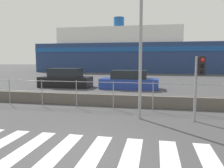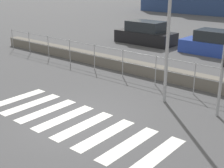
{
  "view_description": "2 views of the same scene",
  "coord_description": "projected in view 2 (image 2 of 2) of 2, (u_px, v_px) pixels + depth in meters",
  "views": [
    {
      "loc": [
        1.87,
        -4.93,
        2.31
      ],
      "look_at": [
        0.5,
        2.0,
        1.5
      ],
      "focal_mm": 35.0,
      "sensor_mm": 36.0,
      "label": 1
    },
    {
      "loc": [
        6.82,
        -6.14,
        4.4
      ],
      "look_at": [
        0.79,
        1.0,
        1.2
      ],
      "focal_mm": 50.0,
      "sensor_mm": 36.0,
      "label": 2
    }
  ],
  "objects": [
    {
      "name": "streetlamp",
      "position": [
        167.0,
        4.0,
        10.39
      ],
      "size": [
        0.32,
        1.1,
        5.7
      ],
      "color": "gray",
      "rests_on": "ground_plane"
    },
    {
      "name": "parked_car_blue",
      "position": [
        219.0,
        45.0,
        18.52
      ],
      "size": [
        4.48,
        1.77,
        1.44
      ],
      "color": "#233D9E",
      "rests_on": "ground_plane"
    },
    {
      "name": "seawall",
      "position": [
        166.0,
        74.0,
        14.05
      ],
      "size": [
        23.92,
        0.55,
        0.56
      ],
      "color": "#605B54",
      "rests_on": "ground_plane"
    },
    {
      "name": "parked_car_black",
      "position": [
        146.0,
        34.0,
        21.73
      ],
      "size": [
        4.22,
        1.79,
        1.56
      ],
      "color": "black",
      "rests_on": "ground_plane"
    },
    {
      "name": "harbor_fence",
      "position": [
        156.0,
        66.0,
        13.23
      ],
      "size": [
        21.57,
        0.04,
        1.31
      ],
      "color": "gray",
      "rests_on": "ground_plane"
    },
    {
      "name": "ground_plane",
      "position": [
        73.0,
        122.0,
        10.03
      ],
      "size": [
        160.0,
        160.0,
        0.0
      ],
      "primitive_type": "plane",
      "color": "#424244"
    },
    {
      "name": "crosswalk",
      "position": [
        73.0,
        122.0,
        10.03
      ],
      "size": [
        6.75,
        2.4,
        0.01
      ],
      "color": "silver",
      "rests_on": "ground_plane"
    }
  ]
}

